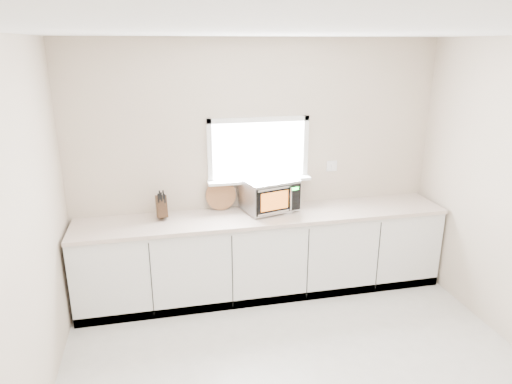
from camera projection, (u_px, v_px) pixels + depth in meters
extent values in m
cube|color=beige|center=(258.00, 167.00, 4.96)|extent=(4.00, 0.02, 2.70)
cube|color=white|center=(258.00, 150.00, 4.88)|extent=(1.00, 0.02, 0.60)
cube|color=white|center=(260.00, 180.00, 4.92)|extent=(1.12, 0.16, 0.03)
cube|color=white|center=(259.00, 120.00, 4.77)|extent=(1.10, 0.04, 0.05)
cube|color=white|center=(259.00, 179.00, 4.97)|extent=(1.10, 0.04, 0.05)
cube|color=white|center=(210.00, 152.00, 4.76)|extent=(0.05, 0.04, 0.70)
cube|color=white|center=(305.00, 148.00, 4.98)|extent=(0.05, 0.04, 0.70)
cube|color=white|center=(332.00, 166.00, 5.13)|extent=(0.12, 0.01, 0.12)
cube|color=silver|center=(264.00, 255.00, 4.96)|extent=(3.92, 0.60, 0.88)
cube|color=beige|center=(264.00, 216.00, 4.81)|extent=(3.92, 0.64, 0.04)
cylinder|color=black|center=(257.00, 217.00, 4.69)|extent=(0.03, 0.03, 0.02)
cylinder|color=black|center=(244.00, 208.00, 4.97)|extent=(0.03, 0.03, 0.02)
cylinder|color=black|center=(295.00, 210.00, 4.89)|extent=(0.03, 0.03, 0.02)
cylinder|color=black|center=(280.00, 202.00, 5.16)|extent=(0.03, 0.03, 0.02)
cube|color=#B7B9BE|center=(269.00, 194.00, 4.88)|extent=(0.63, 0.54, 0.32)
cube|color=black|center=(279.00, 200.00, 4.70)|extent=(0.50, 0.14, 0.29)
cube|color=orange|center=(275.00, 201.00, 4.67)|extent=(0.31, 0.09, 0.19)
cylinder|color=silver|center=(291.00, 199.00, 4.73)|extent=(0.02, 0.02, 0.25)
cube|color=black|center=(294.00, 197.00, 4.77)|extent=(0.13, 0.04, 0.28)
cube|color=#19FF33|center=(295.00, 189.00, 4.74)|extent=(0.09, 0.03, 0.03)
cube|color=silver|center=(269.00, 179.00, 4.82)|extent=(0.63, 0.54, 0.01)
cube|color=#412B17|center=(161.00, 206.00, 4.66)|extent=(0.12, 0.23, 0.26)
cube|color=black|center=(158.00, 198.00, 4.57)|extent=(0.02, 0.05, 0.09)
cube|color=black|center=(161.00, 197.00, 4.58)|extent=(0.02, 0.05, 0.09)
cube|color=black|center=(165.00, 199.00, 4.59)|extent=(0.02, 0.05, 0.09)
cube|color=black|center=(160.00, 195.00, 4.56)|extent=(0.02, 0.05, 0.09)
cube|color=black|center=(163.00, 195.00, 4.58)|extent=(0.02, 0.05, 0.09)
cylinder|color=brown|center=(221.00, 195.00, 4.90)|extent=(0.33, 0.08, 0.32)
cylinder|color=#B7B9BE|center=(287.00, 205.00, 4.83)|extent=(0.15, 0.15, 0.17)
cylinder|color=black|center=(287.00, 195.00, 4.80)|extent=(0.15, 0.15, 0.04)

